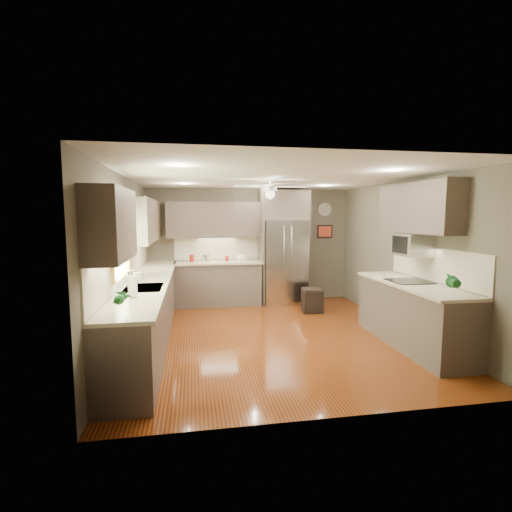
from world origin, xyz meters
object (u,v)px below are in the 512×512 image
object	(u,v)px
canister_d	(227,258)
soap_bottle	(137,275)
potted_plant_left	(122,298)
paper_towel	(133,286)
stool	(312,300)
canister_b	(205,258)
potted_plant_right	(453,281)
refrigerator	(284,249)
canister_c	(211,257)
microwave	(412,244)
canister_a	(192,258)
bowl	(242,260)

from	to	relation	value
canister_d	soap_bottle	size ratio (longest dim) A/B	0.56
potted_plant_left	paper_towel	distance (m)	0.73
stool	canister_b	bearing A→B (deg)	155.02
canister_b	potted_plant_right	size ratio (longest dim) A/B	0.43
potted_plant_right	refrigerator	bearing A→B (deg)	107.49
canister_c	potted_plant_right	size ratio (longest dim) A/B	0.57
microwave	paper_towel	distance (m)	4.06
canister_b	canister_c	xyz separation A→B (m)	(0.12, -0.04, 0.02)
canister_c	canister_b	bearing A→B (deg)	162.44
canister_d	paper_towel	distance (m)	3.63
canister_d	refrigerator	bearing A→B (deg)	-2.17
canister_a	potted_plant_left	bearing A→B (deg)	-99.54
potted_plant_left	microwave	world-z (taller)	microwave
refrigerator	potted_plant_left	bearing A→B (deg)	-123.58
bowl	microwave	size ratio (longest dim) A/B	0.39
canister_a	soap_bottle	xyz separation A→B (m)	(-0.79, -2.23, 0.02)
bowl	potted_plant_right	bearing A→B (deg)	-60.94
potted_plant_left	bowl	bearing A→B (deg)	66.65
paper_towel	microwave	bearing A→B (deg)	8.26
canister_c	bowl	world-z (taller)	canister_c
potted_plant_right	bowl	world-z (taller)	potted_plant_right
canister_c	canister_d	bearing A→B (deg)	-0.37
potted_plant_right	stool	distance (m)	3.16
canister_a	stool	world-z (taller)	canister_a
canister_c	bowl	size ratio (longest dim) A/B	0.92
potted_plant_right	paper_towel	world-z (taller)	potted_plant_right
stool	refrigerator	bearing A→B (deg)	112.89
canister_d	paper_towel	bearing A→B (deg)	-113.22
canister_b	stool	size ratio (longest dim) A/B	0.32
canister_d	potted_plant_right	world-z (taller)	potted_plant_right
bowl	microwave	distance (m)	3.57
canister_c	soap_bottle	bearing A→B (deg)	-118.00
canister_b	canister_c	distance (m)	0.13
canister_c	microwave	bearing A→B (deg)	-43.44
canister_d	potted_plant_left	distance (m)	4.31
canister_a	canister_b	distance (m)	0.28
canister_b	microwave	world-z (taller)	microwave
canister_b	canister_d	bearing A→B (deg)	-4.87
canister_b	potted_plant_left	world-z (taller)	potted_plant_left
soap_bottle	microwave	world-z (taller)	microwave
potted_plant_right	refrigerator	xyz separation A→B (m)	(-1.20, 3.80, 0.08)
canister_d	bowl	world-z (taller)	canister_d
canister_b	paper_towel	bearing A→B (deg)	-105.98
soap_bottle	refrigerator	size ratio (longest dim) A/B	0.08
canister_d	potted_plant_left	xyz separation A→B (m)	(-1.43, -4.06, 0.10)
canister_b	stool	distance (m)	2.42
canister_a	canister_b	size ratio (longest dim) A/B	1.00
soap_bottle	microwave	size ratio (longest dim) A/B	0.36
canister_d	canister_c	bearing A→B (deg)	179.63
microwave	refrigerator	bearing A→B (deg)	116.09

